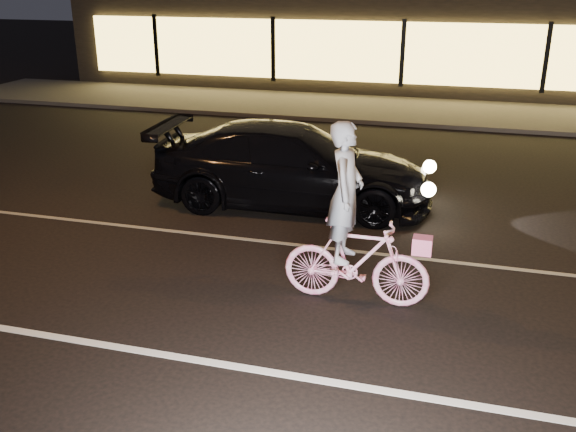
% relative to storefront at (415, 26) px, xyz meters
% --- Properties ---
extents(ground, '(90.00, 90.00, 0.00)m').
position_rel_storefront_xyz_m(ground, '(0.00, -18.97, -2.15)').
color(ground, black).
rests_on(ground, ground).
extents(lane_stripe_near, '(60.00, 0.12, 0.01)m').
position_rel_storefront_xyz_m(lane_stripe_near, '(0.00, -20.47, -2.14)').
color(lane_stripe_near, silver).
rests_on(lane_stripe_near, ground).
extents(lane_stripe_far, '(60.00, 0.10, 0.01)m').
position_rel_storefront_xyz_m(lane_stripe_far, '(0.00, -16.97, -2.14)').
color(lane_stripe_far, gray).
rests_on(lane_stripe_far, ground).
extents(sidewalk, '(30.00, 4.00, 0.12)m').
position_rel_storefront_xyz_m(sidewalk, '(0.00, -5.97, -2.09)').
color(sidewalk, '#383533').
rests_on(sidewalk, ground).
extents(storefront, '(25.40, 8.42, 4.20)m').
position_rel_storefront_xyz_m(storefront, '(0.00, 0.00, 0.00)').
color(storefront, black).
rests_on(storefront, ground).
extents(cyclist, '(1.95, 0.67, 2.46)m').
position_rel_storefront_xyz_m(cyclist, '(0.94, -18.58, -1.27)').
color(cyclist, '#FE3A8E').
rests_on(cyclist, ground).
extents(sedan, '(5.35, 2.41, 1.52)m').
position_rel_storefront_xyz_m(sedan, '(-0.83, -15.07, -1.39)').
color(sedan, black).
rests_on(sedan, ground).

